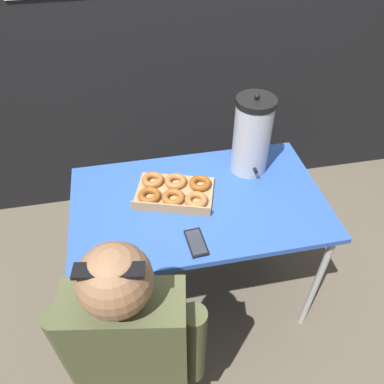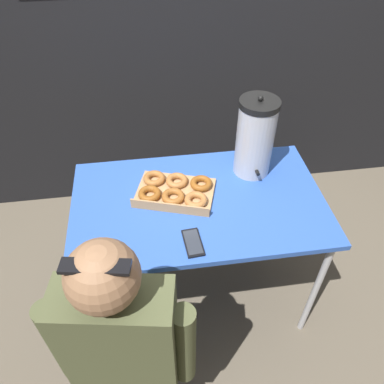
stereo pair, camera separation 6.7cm
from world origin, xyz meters
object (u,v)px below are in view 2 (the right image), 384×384
at_px(coffee_urn, 255,138).
at_px(cell_phone, 193,243).
at_px(donut_box, 175,191).
at_px(person_seated, 126,357).

bearing_deg(coffee_urn, cell_phone, -129.69).
height_order(donut_box, person_seated, person_seated).
bearing_deg(person_seated, coffee_urn, -120.18).
bearing_deg(cell_phone, person_seated, -134.81).
distance_m(donut_box, cell_phone, 0.31).
xyz_separation_m(coffee_urn, cell_phone, (-0.36, -0.43, -0.19)).
relative_size(donut_box, person_seated, 0.34).
bearing_deg(donut_box, cell_phone, -64.57).
bearing_deg(coffee_urn, donut_box, -162.54).
height_order(donut_box, cell_phone, donut_box).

